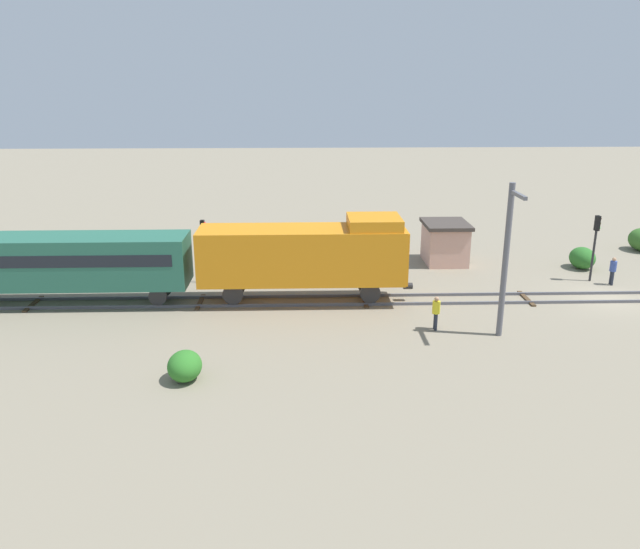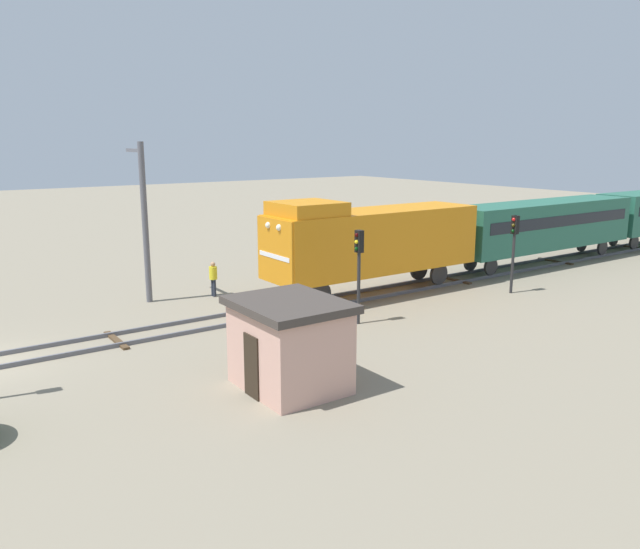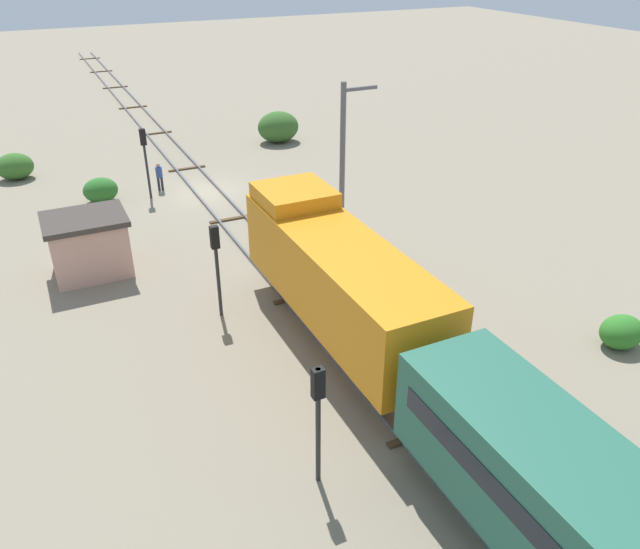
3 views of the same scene
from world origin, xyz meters
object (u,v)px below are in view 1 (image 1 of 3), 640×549
locomotive (306,253)px  passenger_car_leading (56,260)px  traffic_signal_mid (363,239)px  worker_by_signal (436,310)px  worker_near_track (613,269)px  catenary_mast (506,257)px  traffic_signal_far (203,239)px  relay_hut (445,242)px  traffic_signal_near (596,236)px

locomotive → passenger_car_leading: locomotive is taller
locomotive → passenger_car_leading: bearing=90.0°
traffic_signal_mid → worker_by_signal: (-7.60, -2.85, -1.71)m
passenger_car_leading → worker_near_track: passenger_car_leading is taller
passenger_car_leading → catenary_mast: (-5.07, -22.53, 1.39)m
worker_near_track → catenary_mast: bearing=128.6°
traffic_signal_mid → locomotive: bearing=134.7°
worker_near_track → worker_by_signal: same height
traffic_signal_far → worker_by_signal: bearing=-122.3°
locomotive → traffic_signal_mid: locomotive is taller
locomotive → traffic_signal_far: (3.60, 6.03, -0.09)m
traffic_signal_mid → relay_hut: traffic_signal_mid is taller
catenary_mast → traffic_signal_mid: bearing=34.2°
passenger_car_leading → traffic_signal_near: (3.20, -30.68, 0.29)m
traffic_signal_far → worker_by_signal: size_ratio=2.26×
passenger_car_leading → relay_hut: size_ratio=4.00×
worker_by_signal → relay_hut: 12.10m
locomotive → relay_hut: 12.06m
traffic_signal_mid → worker_by_signal: size_ratio=2.28×
traffic_signal_far → catenary_mast: bearing=-119.7°
traffic_signal_mid → traffic_signal_near: bearing=-90.8°
traffic_signal_far → catenary_mast: 17.56m
traffic_signal_near → relay_hut: traffic_signal_near is taller
worker_by_signal → locomotive: bearing=-21.5°
traffic_signal_mid → relay_hut: 7.31m
passenger_car_leading → catenary_mast: catenary_mast is taller
passenger_car_leading → traffic_signal_mid: 17.11m
locomotive → relay_hut: size_ratio=3.31×
locomotive → traffic_signal_mid: 4.83m
relay_hut → traffic_signal_far: bearing=104.2°
passenger_car_leading → worker_near_track: size_ratio=8.24×
traffic_signal_mid → traffic_signal_far: (0.20, 9.46, -0.02)m
worker_by_signal → catenary_mast: bearing=175.6°
traffic_signal_near → traffic_signal_mid: bearing=89.2°
catenary_mast → relay_hut: size_ratio=2.10×
relay_hut → worker_near_track: bearing=-119.8°
traffic_signal_mid → worker_near_track: (-1.00, -14.81, -1.71)m
locomotive → passenger_car_leading: size_ratio=0.83×
traffic_signal_mid → worker_by_signal: bearing=-159.4°
traffic_signal_near → worker_by_signal: traffic_signal_near is taller
worker_near_track → catenary_mast: catenary_mast is taller
locomotive → traffic_signal_mid: size_ratio=2.99×
traffic_signal_near → worker_near_track: 2.18m
worker_by_signal → traffic_signal_near: bearing=-134.0°
catenary_mast → passenger_car_leading: bearing=77.3°
locomotive → catenary_mast: bearing=-118.9°
locomotive → worker_near_track: locomotive is taller
traffic_signal_mid → catenary_mast: bearing=-145.8°
traffic_signal_near → worker_by_signal: (-7.40, 11.05, -1.82)m
traffic_signal_near → relay_hut: (4.30, 8.00, -1.42)m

